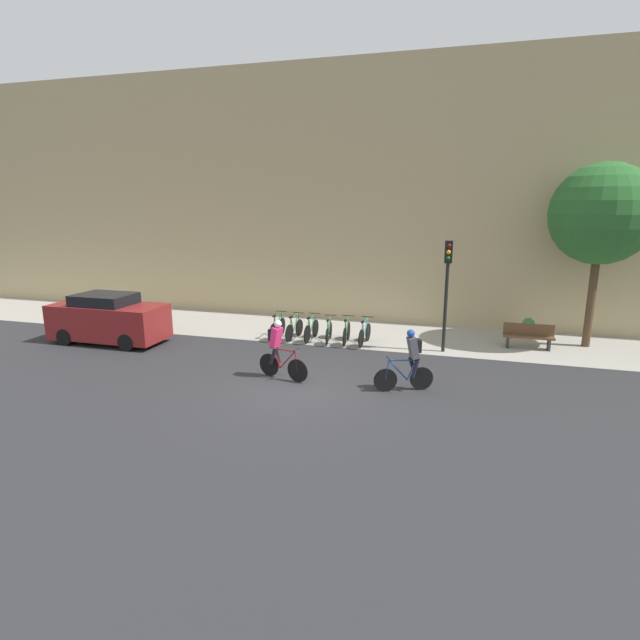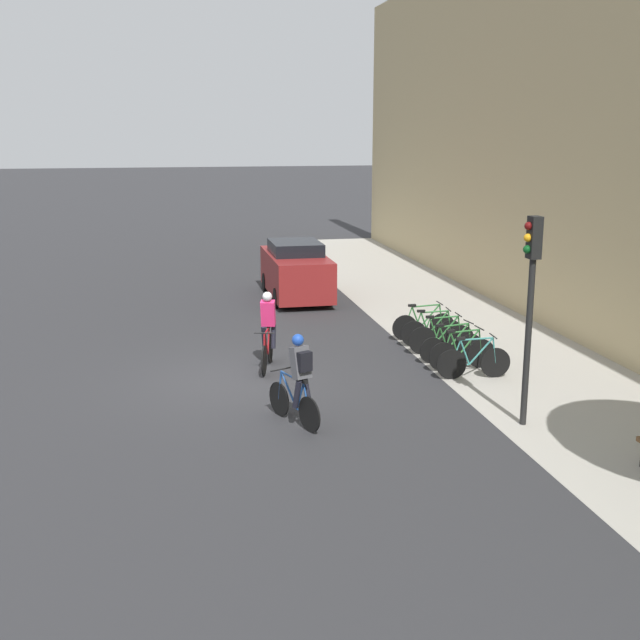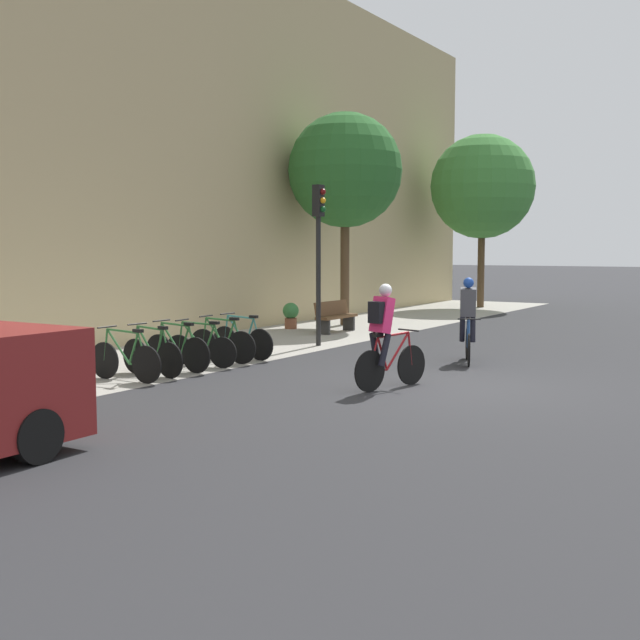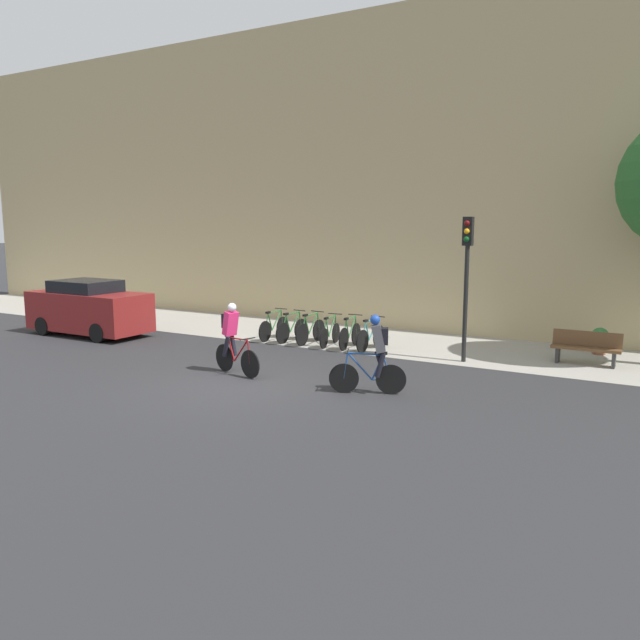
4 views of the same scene
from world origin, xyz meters
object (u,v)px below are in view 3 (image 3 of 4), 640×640
parked_bike_0 (125,359)px  bench (335,316)px  cyclist_pink (385,334)px  cyclist_grey (468,317)px  parked_bike_4 (222,343)px  parked_bike_2 (177,350)px  traffic_light_pole (319,235)px  parked_bike_5 (242,340)px  parked_bike_3 (201,348)px  potted_plant (291,314)px  parked_bike_1 (152,355)px

parked_bike_0 → bench: parked_bike_0 is taller
cyclist_pink → bench: bearing=35.7°
cyclist_grey → parked_bike_4: 5.17m
parked_bike_2 → traffic_light_pole: 5.45m
cyclist_pink → traffic_light_pole: traffic_light_pole is taller
parked_bike_4 → bench: size_ratio=0.95×
bench → cyclist_grey: bearing=-124.2°
parked_bike_2 → cyclist_pink: bearing=-86.1°
parked_bike_0 → parked_bike_5: 3.46m
parked_bike_3 → traffic_light_pole: 4.84m
cyclist_pink → parked_bike_3: cyclist_pink is taller
parked_bike_3 → traffic_light_pole: size_ratio=0.42×
parked_bike_0 → potted_plant: bearing=16.2°
cyclist_pink → bench: size_ratio=1.03×
parked_bike_1 → traffic_light_pole: 6.09m
cyclist_pink → cyclist_grey: size_ratio=1.01×
cyclist_pink → bench: 9.35m
parked_bike_1 → potted_plant: size_ratio=2.08×
parked_bike_1 → parked_bike_3: bearing=-0.1°
parked_bike_2 → potted_plant: (8.05, 2.74, 0.03)m
cyclist_pink → traffic_light_pole: (4.65, 4.18, 1.75)m
cyclist_pink → parked_bike_4: 4.51m
traffic_light_pole → potted_plant: size_ratio=5.02×
parked_bike_3 → parked_bike_4: 0.69m
parked_bike_1 → parked_bike_2: bearing=0.0°
bench → parked_bike_4: bearing=-170.4°
parked_bike_1 → parked_bike_3: size_ratio=0.98×
parked_bike_3 → parked_bike_4: parked_bike_4 is taller
parked_bike_3 → parked_bike_1: bearing=179.9°
potted_plant → parked_bike_5: bearing=-155.4°
parked_bike_5 → potted_plant: size_ratio=2.16×
parked_bike_1 → parked_bike_3: (1.39, -0.00, -0.01)m
cyclist_pink → parked_bike_1: bearing=102.8°
parked_bike_3 → bench: size_ratio=0.95×
parked_bike_2 → parked_bike_4: 1.39m
parked_bike_0 → parked_bike_5: parked_bike_5 is taller
parked_bike_0 → parked_bike_4: bearing=0.0°
parked_bike_2 → potted_plant: parked_bike_2 is taller
parked_bike_0 → potted_plant: size_ratio=2.18×
cyclist_grey → parked_bike_0: bearing=142.4°
parked_bike_1 → cyclist_grey: bearing=-41.3°
parked_bike_1 → parked_bike_5: parked_bike_5 is taller
traffic_light_pole → cyclist_grey: bearing=-100.2°
cyclist_pink → potted_plant: 10.52m
parked_bike_3 → parked_bike_5: parked_bike_5 is taller
parked_bike_5 → potted_plant: (5.97, 2.74, 0.03)m
cyclist_pink → cyclist_grey: bearing=0.6°
parked_bike_3 → potted_plant: size_ratio=2.12×
parked_bike_3 → bench: (7.19, 1.10, 0.09)m
cyclist_grey → parked_bike_1: cyclist_grey is taller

